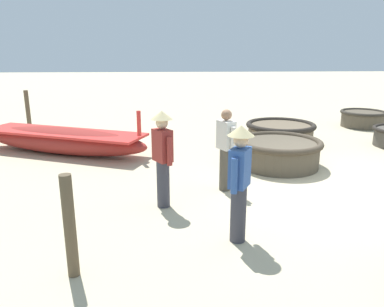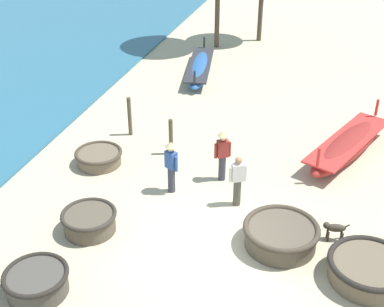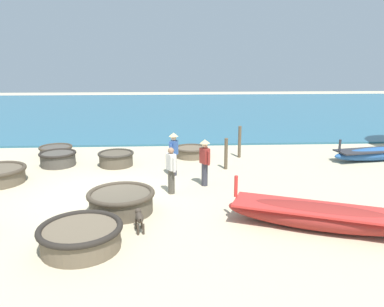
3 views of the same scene
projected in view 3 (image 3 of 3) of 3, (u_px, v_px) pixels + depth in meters
ground_plane at (110, 195)px, 12.30m from camera, size 80.00×80.00×0.00m
sea at (193, 110)px, 32.92m from camera, size 28.00×52.00×0.10m
coracle_beside_post at (121, 201)px, 10.89m from camera, size 1.97×1.97×0.64m
coracle_front_right at (191, 151)px, 17.09m from camera, size 1.54×1.54×0.47m
coracle_tilted at (81, 236)px, 8.75m from camera, size 1.98×1.98×0.60m
coracle_far_left at (116, 158)px, 15.67m from camera, size 1.49×1.49×0.58m
coracle_upturned at (56, 150)px, 17.28m from camera, size 1.50×1.50×0.46m
coracle_far_right at (58, 158)px, 15.66m from camera, size 1.52×1.52×0.59m
long_boat_white_hull at (383, 153)px, 16.61m from camera, size 1.80×4.92×1.02m
long_boat_red_hull at (318, 216)px, 9.80m from camera, size 2.79×4.87×1.23m
fisherman_hauling at (205, 159)px, 13.02m from camera, size 0.46×0.37×1.67m
fisherman_by_coracle at (174, 151)px, 14.19m from camera, size 0.48×0.36×1.67m
fisherman_with_hat at (171, 169)px, 12.28m from camera, size 0.48×0.35×1.57m
dog at (139, 218)px, 9.66m from camera, size 0.68×0.30×0.55m
mooring_post_shoreline at (226, 154)px, 15.10m from camera, size 0.14×0.14×1.28m
mooring_post_mid_beach at (240, 142)px, 16.89m from camera, size 0.14×0.14×1.44m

